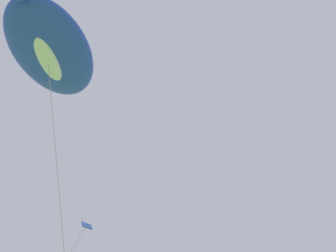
# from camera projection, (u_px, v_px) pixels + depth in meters

# --- Properties ---
(big_show_kite) EXTENTS (11.81, 7.70, 15.31)m
(big_show_kite) POSITION_uv_depth(u_px,v_px,m) (48.00, 46.00, 16.90)
(big_show_kite) COLOR blue
(big_show_kite) RESTS_ON ground
(small_kite_box_yellow) EXTENTS (2.22, 3.40, 8.33)m
(small_kite_box_yellow) POSITION_uv_depth(u_px,v_px,m) (76.00, 244.00, 16.42)
(small_kite_box_yellow) COLOR blue
(small_kite_box_yellow) RESTS_ON ground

